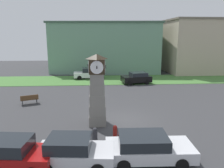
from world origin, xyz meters
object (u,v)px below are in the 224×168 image
Objects in this scene: car_navy_sedan at (12,154)px; clock_tower at (97,92)px; car_by_building at (147,147)px; car_end_of_row at (89,73)px; bollard_near_tower at (115,133)px; car_near_tower at (73,151)px; bench at (29,99)px; bollard_mid_row at (95,137)px; car_far_lot at (137,78)px.

clock_tower is at bearing 51.75° from car_navy_sedan.
clock_tower is 5.81m from car_by_building.
car_navy_sedan is 0.91× the size of car_end_of_row.
car_by_building is at bearing -58.14° from bollard_near_tower.
car_near_tower is (-2.26, -2.52, 0.26)m from bollard_near_tower.
clock_tower is at bearing -39.44° from bench.
bollard_near_tower is 0.86× the size of bollard_mid_row.
bollard_mid_row is at bearing 147.38° from car_by_building.
car_far_lot is (9.38, 18.98, 0.02)m from car_navy_sedan.
bollard_mid_row is 0.25× the size of car_by_building.
car_end_of_row is at bearing 96.70° from bollard_near_tower.
car_by_building is at bearing 2.03° from car_navy_sedan.
bollard_mid_row reaches higher than bench.
car_navy_sedan reaches higher than car_by_building.
car_near_tower is 0.95× the size of car_far_lot.
car_end_of_row is (2.76, 22.91, 0.07)m from car_navy_sedan.
car_by_building is (2.69, -1.72, 0.16)m from bollard_mid_row.
bollard_mid_row is at bearing -92.83° from clock_tower.
car_far_lot is 2.47× the size of bench.
bollard_near_tower is 0.22× the size of car_end_of_row.
car_by_building is 23.00m from car_end_of_row.
car_end_of_row is (-2.39, 20.32, 0.34)m from bollard_near_tower.
bollard_mid_row is 0.28× the size of car_navy_sedan.
bollard_mid_row is 4.38m from car_navy_sedan.
bench is at bearing -112.26° from car_end_of_row.
bollard_mid_row is 0.67× the size of bench.
clock_tower is at bearing -85.75° from car_end_of_row.
bollard_near_tower reaches higher than bench.
car_far_lot is 0.94× the size of car_end_of_row.
bollard_near_tower is 5.77m from car_navy_sedan.
bollard_near_tower is 10.85m from bench.
car_navy_sedan is 2.89m from car_near_tower.
bench is (-11.72, -8.53, -0.26)m from car_far_lot.
car_near_tower is 22.84m from car_end_of_row.
bollard_mid_row is at bearing -152.73° from bollard_near_tower.
car_end_of_row is at bearing 67.74° from bench.
car_far_lot is at bearing 63.71° from car_navy_sedan.
bollard_near_tower is 16.93m from car_far_lot.
bench is (-5.23, 10.38, -0.23)m from car_near_tower.
clock_tower reaches higher than bench.
car_end_of_row is 2.61× the size of bench.
car_end_of_row is (-1.16, 20.95, 0.26)m from bollard_mid_row.
car_near_tower reaches higher than bench.
clock_tower reaches higher than bollard_mid_row.
car_navy_sedan reaches higher than bench.
car_end_of_row reaches higher than car_far_lot.
clock_tower is 5.51m from car_near_tower.
bollard_mid_row is at bearing 26.56° from car_navy_sedan.
clock_tower is 14.89m from car_far_lot.
car_by_building reaches higher than bollard_mid_row.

